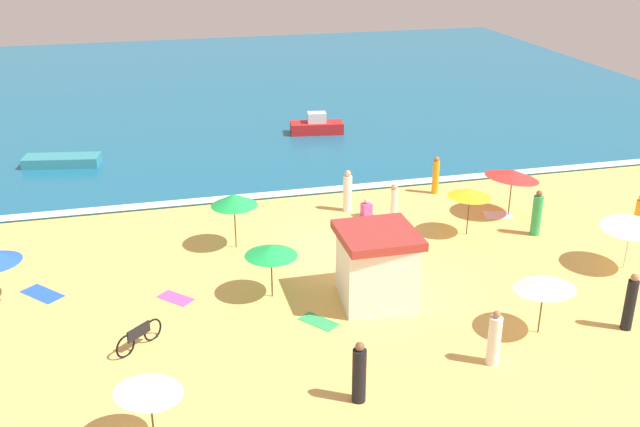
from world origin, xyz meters
name	(u,v)px	position (x,y,z in m)	size (l,w,h in m)	color
ground_plane	(339,251)	(0.00, 0.00, 0.00)	(60.00, 60.00, 0.00)	#EDBC60
ocean_water	(237,88)	(0.00, 28.00, 0.05)	(60.00, 44.00, 0.10)	#196084
wave_breaker_foam	(303,192)	(0.00, 6.30, 0.10)	(57.00, 0.70, 0.01)	white
lifeguard_cabana	(377,265)	(0.18, -3.98, 1.30)	(2.53, 2.61, 2.55)	white
beach_umbrella_0	(234,200)	(-3.82, 1.29, 1.99)	(2.36, 2.36, 2.23)	#4C3823
beach_umbrella_2	(513,174)	(8.04, 1.70, 1.86)	(2.68, 2.66, 2.18)	#4C3823
beach_umbrella_3	(631,223)	(9.77, -3.94, 1.79)	(3.03, 3.03, 2.03)	silver
beach_umbrella_5	(149,386)	(-7.38, -9.50, 1.71)	(1.97, 1.95, 2.01)	#4C3823
beach_umbrella_6	(470,193)	(5.43, 0.25, 1.80)	(2.13, 2.13, 2.00)	#4C3823
beach_umbrella_7	(271,251)	(-3.17, -2.89, 1.71)	(2.34, 2.34, 1.89)	#4C3823
beach_umbrella_8	(544,284)	(4.47, -7.17, 1.72)	(2.62, 2.63, 1.97)	#4C3823
parked_bicycle	(139,336)	(-7.62, -5.02, 0.38)	(1.39, 1.27, 0.76)	black
beachgoer_0	(630,303)	(7.26, -7.64, 0.92)	(0.41, 0.41, 1.94)	black
beachgoer_1	(494,339)	(2.31, -8.36, 0.81)	(0.42, 0.42, 1.75)	white
beachgoer_2	(394,202)	(3.09, 2.52, 0.77)	(0.42, 0.42, 1.58)	white
beachgoer_3	(359,374)	(-1.97, -9.09, 0.85)	(0.53, 0.53, 1.83)	black
beachgoer_4	(366,209)	(2.03, 2.99, 0.34)	(0.45, 0.45, 0.82)	#D84CA5
beachgoer_5	(408,246)	(2.06, -1.95, 0.84)	(0.40, 0.40, 1.74)	#D84CA5
beachgoer_6	(537,214)	(8.10, -0.44, 0.89)	(0.55, 0.55, 1.91)	green
beachgoer_7	(436,176)	(5.94, 4.89, 0.86)	(0.43, 0.43, 1.79)	orange
beachgoer_9	(639,214)	(12.34, -1.09, 0.74)	(0.44, 0.44, 1.56)	orange
beachgoer_10	(348,192)	(1.42, 3.85, 0.87)	(0.54, 0.54, 1.85)	white
beach_towel_0	(176,298)	(-6.39, -2.24, 0.01)	(1.29, 1.31, 0.01)	#D84CA5
beach_towel_2	(498,215)	(7.58, 1.76, 0.01)	(1.37, 1.14, 0.01)	white
beach_towel_3	(319,322)	(-2.04, -4.91, 0.01)	(1.27, 1.39, 0.01)	green
beach_towel_4	(42,294)	(-10.81, -0.82, 0.01)	(1.57, 1.64, 0.01)	blue
small_boat_0	(317,126)	(2.87, 15.34, 0.52)	(3.15, 1.57, 1.23)	red
small_boat_1	(62,161)	(-11.06, 12.91, 0.35)	(3.91, 1.91, 0.50)	teal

